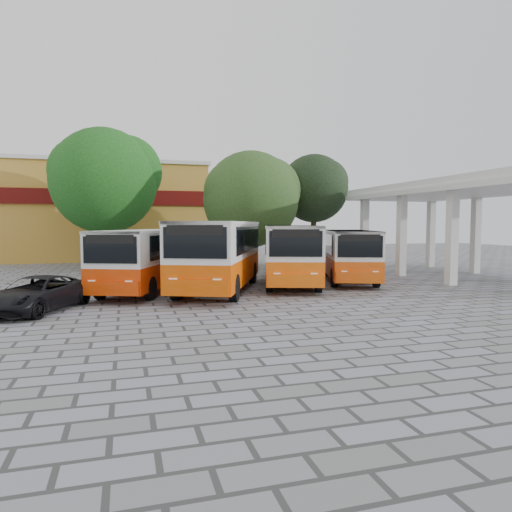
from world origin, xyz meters
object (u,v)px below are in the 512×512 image
object	(u,v)px
bus_centre_right	(291,250)
bus_far_right	(348,252)
bus_centre_left	(219,251)
parked_car	(36,294)
bus_far_left	(146,256)

from	to	relation	value
bus_centre_right	bus_far_right	size ratio (longest dim) A/B	1.09
bus_centre_left	bus_centre_right	xyz separation A→B (m)	(3.96, 1.16, -0.11)
bus_centre_left	parked_car	distance (m)	7.92
bus_centre_left	bus_centre_right	bearing A→B (deg)	39.14
parked_car	bus_far_left	bearing A→B (deg)	70.89
bus_far_left	bus_far_right	size ratio (longest dim) A/B	1.03
bus_centre_right	bus_far_left	bearing A→B (deg)	-159.82
bus_far_left	bus_centre_right	size ratio (longest dim) A/B	0.94
bus_far_right	parked_car	xyz separation A→B (m)	(-14.52, -4.70, -0.96)
bus_far_right	parked_car	world-z (taller)	bus_far_right
bus_far_right	bus_far_left	bearing A→B (deg)	-156.79
bus_far_right	parked_car	size ratio (longest dim) A/B	1.82
bus_centre_left	parked_car	size ratio (longest dim) A/B	2.13
bus_centre_right	parked_car	bearing A→B (deg)	-140.90
parked_car	bus_centre_left	bearing A→B (deg)	48.94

